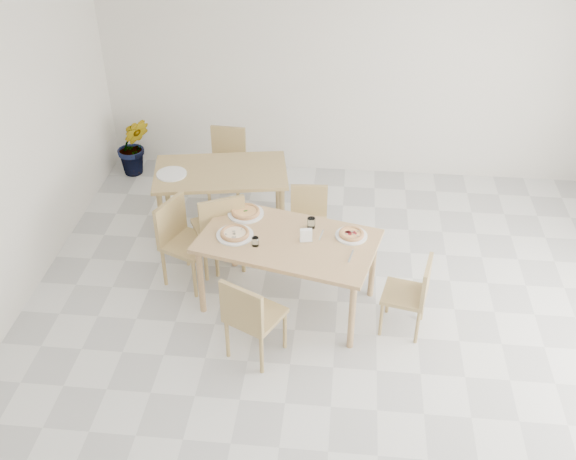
# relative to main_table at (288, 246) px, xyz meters

# --- Properties ---
(main_table) EXTENTS (1.76, 1.25, 0.75)m
(main_table) POSITION_rel_main_table_xyz_m (0.00, 0.00, 0.00)
(main_table) COLOR tan
(main_table) RESTS_ON ground
(chair_south) EXTENTS (0.57, 0.57, 0.85)m
(chair_south) POSITION_rel_main_table_xyz_m (-0.25, -0.76, -0.18)
(chair_south) COLOR #A48A52
(chair_south) RESTS_ON ground
(chair_north) EXTENTS (0.40, 0.40, 0.77)m
(chair_north) POSITION_rel_main_table_xyz_m (0.13, 0.85, -0.23)
(chair_north) COLOR #A48A52
(chair_north) RESTS_ON ground
(chair_west) EXTENTS (0.57, 0.57, 0.88)m
(chair_west) POSITION_rel_main_table_xyz_m (-1.08, 0.28, -0.16)
(chair_west) COLOR #A48A52
(chair_west) RESTS_ON ground
(chair_east) EXTENTS (0.45, 0.45, 0.77)m
(chair_east) POSITION_rel_main_table_xyz_m (1.15, -0.25, -0.23)
(chair_east) COLOR #A48A52
(chair_east) RESTS_ON ground
(plate_margherita) EXTENTS (0.35, 0.35, 0.02)m
(plate_margherita) POSITION_rel_main_table_xyz_m (-0.45, 0.38, 0.09)
(plate_margherita) COLOR white
(plate_margherita) RESTS_ON main_table
(plate_mushroom) EXTENTS (0.34, 0.34, 0.02)m
(plate_mushroom) POSITION_rel_main_table_xyz_m (-0.49, 0.01, 0.09)
(plate_mushroom) COLOR white
(plate_mushroom) RESTS_ON main_table
(plate_pepperoni) EXTENTS (0.29, 0.29, 0.02)m
(plate_pepperoni) POSITION_rel_main_table_xyz_m (0.57, 0.10, 0.09)
(plate_pepperoni) COLOR white
(plate_pepperoni) RESTS_ON main_table
(pizza_margherita) EXTENTS (0.30, 0.30, 0.03)m
(pizza_margherita) POSITION_rel_main_table_xyz_m (-0.45, 0.38, 0.11)
(pizza_margherita) COLOR #EAA36E
(pizza_margherita) RESTS_ON plate_margherita
(pizza_mushroom) EXTENTS (0.31, 0.31, 0.03)m
(pizza_mushroom) POSITION_rel_main_table_xyz_m (-0.49, 0.01, 0.11)
(pizza_mushroom) COLOR #EAA36E
(pizza_mushroom) RESTS_ON plate_mushroom
(pizza_pepperoni) EXTENTS (0.29, 0.29, 0.03)m
(pizza_pepperoni) POSITION_rel_main_table_xyz_m (0.57, 0.10, 0.11)
(pizza_pepperoni) COLOR #EAA36E
(pizza_pepperoni) RESTS_ON plate_pepperoni
(tumbler_a) EXTENTS (0.08, 0.08, 0.10)m
(tumbler_a) POSITION_rel_main_table_xyz_m (0.20, 0.22, 0.13)
(tumbler_a) COLOR white
(tumbler_a) RESTS_ON main_table
(tumbler_b) EXTENTS (0.06, 0.06, 0.08)m
(tumbler_b) POSITION_rel_main_table_xyz_m (-0.28, -0.12, 0.12)
(tumbler_b) COLOR white
(tumbler_b) RESTS_ON main_table
(napkin_holder) EXTENTS (0.13, 0.08, 0.13)m
(napkin_holder) POSITION_rel_main_table_xyz_m (0.17, -0.02, 0.14)
(napkin_holder) COLOR silver
(napkin_holder) RESTS_ON main_table
(fork_a) EXTENTS (0.05, 0.19, 0.01)m
(fork_a) POSITION_rel_main_table_xyz_m (0.58, -0.20, 0.08)
(fork_a) COLOR silver
(fork_a) RESTS_ON main_table
(fork_b) EXTENTS (0.04, 0.17, 0.01)m
(fork_b) POSITION_rel_main_table_xyz_m (0.30, 0.09, 0.08)
(fork_b) COLOR silver
(fork_b) RESTS_ON main_table
(second_table) EXTENTS (1.52, 1.03, 0.75)m
(second_table) POSITION_rel_main_table_xyz_m (-0.84, 1.18, -0.01)
(second_table) COLOR #A48A52
(second_table) RESTS_ON ground
(chair_back_s) EXTENTS (0.61, 0.61, 0.92)m
(chair_back_s) POSITION_rel_main_table_xyz_m (-0.72, 0.45, -0.14)
(chair_back_s) COLOR #A48A52
(chair_back_s) RESTS_ON ground
(chair_back_n) EXTENTS (0.44, 0.44, 0.84)m
(chair_back_n) POSITION_rel_main_table_xyz_m (-0.92, 1.95, -0.19)
(chair_back_n) COLOR #A48A52
(chair_back_n) RESTS_ON ground
(plate_empty) EXTENTS (0.32, 0.32, 0.02)m
(plate_empty) POSITION_rel_main_table_xyz_m (-1.34, 1.05, 0.09)
(plate_empty) COLOR white
(plate_empty) RESTS_ON second_table
(potted_plant) EXTENTS (0.50, 0.44, 0.77)m
(potted_plant) POSITION_rel_main_table_xyz_m (-2.17, 2.33, -0.29)
(potted_plant) COLOR #2C6A1F
(potted_plant) RESTS_ON ground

